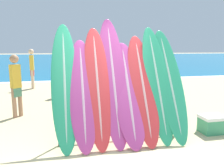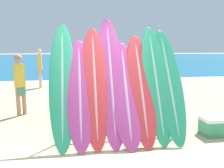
{
  "view_description": "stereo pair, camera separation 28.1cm",
  "coord_description": "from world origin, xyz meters",
  "px_view_note": "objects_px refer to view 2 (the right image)",
  "views": [
    {
      "loc": [
        -0.65,
        -3.14,
        1.75
      ],
      "look_at": [
        0.39,
        1.54,
        0.97
      ],
      "focal_mm": 35.0,
      "sensor_mm": 36.0,
      "label": 1
    },
    {
      "loc": [
        -0.37,
        -3.19,
        1.75
      ],
      "look_at": [
        0.39,
        1.54,
        0.97
      ],
      "focal_mm": 35.0,
      "sensor_mm": 36.0,
      "label": 2
    }
  ],
  "objects_px": {
    "surfboard_slot_5": "(141,88)",
    "person_near_water": "(74,71)",
    "surfboard_slot_3": "(111,79)",
    "surfboard_slot_7": "(169,83)",
    "surfboard_slot_2": "(95,85)",
    "person_far_left": "(130,70)",
    "person_far_right": "(40,67)",
    "surfboard_rack": "(119,115)",
    "surfboard_slot_0": "(62,84)",
    "surfboard_slot_4": "(126,92)",
    "surfboard_slot_6": "(156,82)",
    "person_mid_beach": "(20,83)",
    "cooler_box": "(214,126)",
    "surfboard_slot_1": "(80,92)"
  },
  "relations": [
    {
      "from": "surfboard_slot_7",
      "to": "person_far_right",
      "type": "distance_m",
      "value": 7.02
    },
    {
      "from": "surfboard_slot_6",
      "to": "person_far_left",
      "type": "relative_size",
      "value": 1.23
    },
    {
      "from": "surfboard_slot_6",
      "to": "cooler_box",
      "type": "bearing_deg",
      "value": -4.89
    },
    {
      "from": "surfboard_slot_2",
      "to": "person_far_right",
      "type": "bearing_deg",
      "value": 107.69
    },
    {
      "from": "surfboard_slot_5",
      "to": "surfboard_slot_2",
      "type": "bearing_deg",
      "value": 178.27
    },
    {
      "from": "surfboard_slot_3",
      "to": "surfboard_slot_7",
      "type": "distance_m",
      "value": 1.15
    },
    {
      "from": "surfboard_slot_0",
      "to": "surfboard_slot_7",
      "type": "relative_size",
      "value": 1.04
    },
    {
      "from": "surfboard_slot_3",
      "to": "person_far_right",
      "type": "height_order",
      "value": "surfboard_slot_3"
    },
    {
      "from": "surfboard_slot_1",
      "to": "person_far_right",
      "type": "distance_m",
      "value": 6.42
    },
    {
      "from": "surfboard_slot_7",
      "to": "person_far_right",
      "type": "bearing_deg",
      "value": 119.13
    },
    {
      "from": "surfboard_slot_5",
      "to": "person_near_water",
      "type": "height_order",
      "value": "surfboard_slot_5"
    },
    {
      "from": "surfboard_slot_5",
      "to": "person_far_left",
      "type": "relative_size",
      "value": 1.13
    },
    {
      "from": "surfboard_slot_7",
      "to": "surfboard_rack",
      "type": "bearing_deg",
      "value": -177.25
    },
    {
      "from": "surfboard_slot_2",
      "to": "person_near_water",
      "type": "distance_m",
      "value": 4.45
    },
    {
      "from": "surfboard_rack",
      "to": "cooler_box",
      "type": "distance_m",
      "value": 2.0
    },
    {
      "from": "surfboard_slot_0",
      "to": "surfboard_rack",
      "type": "bearing_deg",
      "value": -3.53
    },
    {
      "from": "surfboard_slot_3",
      "to": "surfboard_slot_6",
      "type": "xyz_separation_m",
      "value": [
        0.87,
        -0.04,
        -0.08
      ]
    },
    {
      "from": "surfboard_slot_0",
      "to": "surfboard_slot_6",
      "type": "height_order",
      "value": "surfboard_slot_0"
    },
    {
      "from": "person_near_water",
      "to": "person_far_right",
      "type": "bearing_deg",
      "value": -31.76
    },
    {
      "from": "surfboard_slot_6",
      "to": "person_far_left",
      "type": "bearing_deg",
      "value": 83.52
    },
    {
      "from": "surfboard_rack",
      "to": "surfboard_slot_5",
      "type": "bearing_deg",
      "value": 1.73
    },
    {
      "from": "surfboard_slot_3",
      "to": "surfboard_slot_7",
      "type": "bearing_deg",
      "value": -2.55
    },
    {
      "from": "surfboard_slot_1",
      "to": "surfboard_slot_6",
      "type": "relative_size",
      "value": 0.87
    },
    {
      "from": "surfboard_slot_3",
      "to": "surfboard_slot_5",
      "type": "xyz_separation_m",
      "value": [
        0.56,
        -0.09,
        -0.17
      ]
    },
    {
      "from": "surfboard_slot_4",
      "to": "cooler_box",
      "type": "distance_m",
      "value": 1.99
    },
    {
      "from": "person_far_left",
      "to": "surfboard_slot_5",
      "type": "bearing_deg",
      "value": -87.7
    },
    {
      "from": "surfboard_slot_1",
      "to": "cooler_box",
      "type": "bearing_deg",
      "value": -0.65
    },
    {
      "from": "surfboard_slot_3",
      "to": "person_mid_beach",
      "type": "height_order",
      "value": "surfboard_slot_3"
    },
    {
      "from": "person_mid_beach",
      "to": "cooler_box",
      "type": "relative_size",
      "value": 3.24
    },
    {
      "from": "surfboard_slot_6",
      "to": "person_near_water",
      "type": "distance_m",
      "value": 4.7
    },
    {
      "from": "surfboard_slot_1",
      "to": "surfboard_slot_2",
      "type": "height_order",
      "value": "surfboard_slot_2"
    },
    {
      "from": "person_mid_beach",
      "to": "person_far_right",
      "type": "relative_size",
      "value": 0.92
    },
    {
      "from": "person_far_left",
      "to": "person_far_right",
      "type": "distance_m",
      "value": 4.23
    },
    {
      "from": "surfboard_slot_4",
      "to": "person_far_right",
      "type": "relative_size",
      "value": 1.09
    },
    {
      "from": "surfboard_slot_5",
      "to": "person_far_right",
      "type": "height_order",
      "value": "surfboard_slot_5"
    },
    {
      "from": "surfboard_slot_0",
      "to": "person_far_left",
      "type": "relative_size",
      "value": 1.24
    },
    {
      "from": "surfboard_rack",
      "to": "person_far_right",
      "type": "xyz_separation_m",
      "value": [
        -2.4,
        6.18,
        0.44
      ]
    },
    {
      "from": "surfboard_slot_2",
      "to": "surfboard_slot_6",
      "type": "xyz_separation_m",
      "value": [
        1.19,
        0.02,
        0.02
      ]
    },
    {
      "from": "surfboard_slot_6",
      "to": "surfboard_slot_7",
      "type": "height_order",
      "value": "surfboard_slot_6"
    },
    {
      "from": "surfboard_slot_0",
      "to": "surfboard_slot_5",
      "type": "bearing_deg",
      "value": -1.98
    },
    {
      "from": "surfboard_slot_4",
      "to": "surfboard_slot_0",
      "type": "bearing_deg",
      "value": 175.81
    },
    {
      "from": "surfboard_slot_4",
      "to": "person_near_water",
      "type": "relative_size",
      "value": 1.12
    },
    {
      "from": "person_mid_beach",
      "to": "cooler_box",
      "type": "xyz_separation_m",
      "value": [
        4.22,
        -2.05,
        -0.69
      ]
    },
    {
      "from": "surfboard_slot_7",
      "to": "surfboard_slot_3",
      "type": "bearing_deg",
      "value": 177.45
    },
    {
      "from": "surfboard_slot_2",
      "to": "person_far_left",
      "type": "xyz_separation_m",
      "value": [
        1.63,
        3.88,
        -0.11
      ]
    },
    {
      "from": "surfboard_slot_7",
      "to": "person_far_left",
      "type": "relative_size",
      "value": 1.2
    },
    {
      "from": "surfboard_slot_3",
      "to": "person_far_left",
      "type": "xyz_separation_m",
      "value": [
        1.31,
        3.82,
        -0.2
      ]
    },
    {
      "from": "person_far_left",
      "to": "person_far_right",
      "type": "bearing_deg",
      "value": 160.97
    },
    {
      "from": "surfboard_slot_0",
      "to": "surfboard_slot_2",
      "type": "distance_m",
      "value": 0.59
    },
    {
      "from": "surfboard_slot_6",
      "to": "person_far_right",
      "type": "distance_m",
      "value": 6.88
    }
  ]
}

